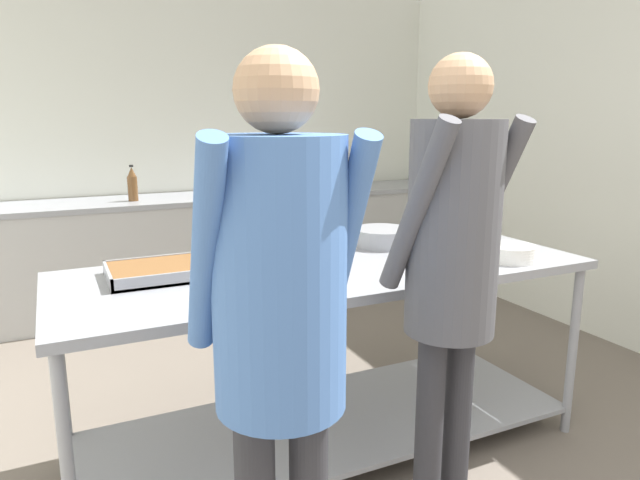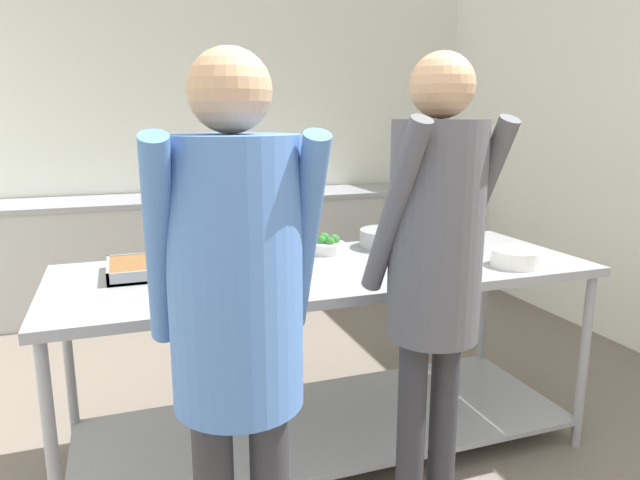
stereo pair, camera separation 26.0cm
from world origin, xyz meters
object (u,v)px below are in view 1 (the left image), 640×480
Objects in this scene: plate_stack at (511,253)px; guest_serving_right at (280,306)px; serving_tray_roast at (257,256)px; water_bottle at (132,184)px; serving_tray_vegetables at (159,271)px; broccoli_bowl at (323,246)px; sauce_pan at (383,236)px; guest_serving_left at (452,250)px.

guest_serving_right is at bearing -156.18° from plate_stack.
water_bottle is at bearing 97.04° from serving_tray_roast.
serving_tray_roast is at bearing 9.48° from serving_tray_vegetables.
serving_tray_vegetables is 0.24× the size of guest_serving_right.
broccoli_bowl is 0.35m from sauce_pan.
broccoli_bowl is at bearing 5.06° from serving_tray_roast.
serving_tray_roast is at bearing 155.37° from plate_stack.
guest_serving_right is 3.24m from water_bottle.
serving_tray_vegetables is 0.46m from serving_tray_roast.
serving_tray_vegetables is 1.47× the size of water_bottle.
guest_serving_left reaches higher than plate_stack.
broccoli_bowl is 0.78× the size of plate_stack.
serving_tray_vegetables is 1.04m from guest_serving_right.
sauce_pan is (0.35, 0.01, 0.01)m from broccoli_bowl.
sauce_pan is 0.26× the size of guest_serving_right.
water_bottle is (-0.66, 3.03, -0.06)m from guest_serving_left.
guest_serving_right is (0.14, -1.02, 0.15)m from serving_tray_vegetables.
guest_serving_left is (0.85, -0.82, 0.18)m from serving_tray_vegetables.
sauce_pan is (0.70, 0.04, 0.02)m from serving_tray_roast.
plate_stack is 0.13× the size of guest_serving_left.
sauce_pan is (1.15, 0.12, 0.02)m from serving_tray_vegetables.
sauce_pan is 1.88× the size of plate_stack.
guest_serving_left is (0.05, -0.93, 0.17)m from broccoli_bowl.
serving_tray_vegetables is 1.58m from plate_stack.
guest_serving_right reaches higher than sauce_pan.
serving_tray_roast is 0.26× the size of guest_serving_right.
plate_stack is at bearing -54.83° from sauce_pan.
serving_tray_roast is at bearing 113.75° from guest_serving_left.
serving_tray_roast is 1.16m from guest_serving_right.
plate_stack is 0.85× the size of water_bottle.
broccoli_bowl reaches higher than serving_tray_roast.
plate_stack is at bearing 23.82° from guest_serving_right.
guest_serving_left reaches higher than water_bottle.
guest_serving_right reaches higher than water_bottle.
broccoli_bowl is (0.35, 0.03, 0.01)m from serving_tray_roast.
serving_tray_vegetables is 1.16m from sauce_pan.
water_bottle is (-0.61, 2.10, 0.11)m from broccoli_bowl.
sauce_pan is at bearing 3.17° from serving_tray_roast.
guest_serving_right is (-0.71, -0.20, -0.04)m from guest_serving_left.
water_bottle is at bearing 106.24° from broccoli_bowl.
sauce_pan is 2.31m from water_bottle.
sauce_pan is 1.60× the size of water_bottle.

